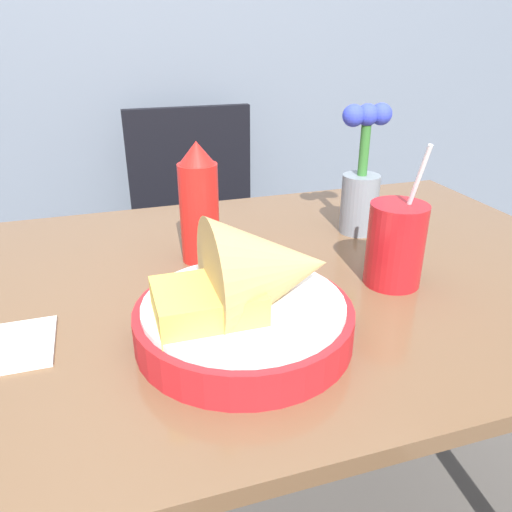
{
  "coord_description": "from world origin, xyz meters",
  "views": [
    {
      "loc": [
        -0.26,
        -0.71,
        1.11
      ],
      "look_at": [
        -0.05,
        -0.05,
        0.79
      ],
      "focal_mm": 35.0,
      "sensor_mm": 36.0,
      "label": 1
    }
  ],
  "objects": [
    {
      "name": "food_basket",
      "position": [
        -0.1,
        -0.17,
        0.79
      ],
      "size": [
        0.28,
        0.28,
        0.17
      ],
      "color": "red",
      "rests_on": "dining_table"
    },
    {
      "name": "ketchup_bottle",
      "position": [
        -0.11,
        0.09,
        0.83
      ],
      "size": [
        0.07,
        0.07,
        0.21
      ],
      "color": "red",
      "rests_on": "dining_table"
    },
    {
      "name": "dining_table",
      "position": [
        0.0,
        0.0,
        0.63
      ],
      "size": [
        1.16,
        0.8,
        0.73
      ],
      "color": "brown",
      "rests_on": "ground_plane"
    },
    {
      "name": "chair_far_window",
      "position": [
        0.02,
        0.8,
        0.52
      ],
      "size": [
        0.4,
        0.4,
        0.88
      ],
      "color": "black",
      "rests_on": "ground_plane"
    },
    {
      "name": "drink_cup",
      "position": [
        0.16,
        -0.09,
        0.79
      ],
      "size": [
        0.09,
        0.09,
        0.23
      ],
      "color": "red",
      "rests_on": "dining_table"
    },
    {
      "name": "flower_vase",
      "position": [
        0.22,
        0.12,
        0.83
      ],
      "size": [
        0.1,
        0.07,
        0.25
      ],
      "color": "gray",
      "rests_on": "dining_table"
    }
  ]
}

